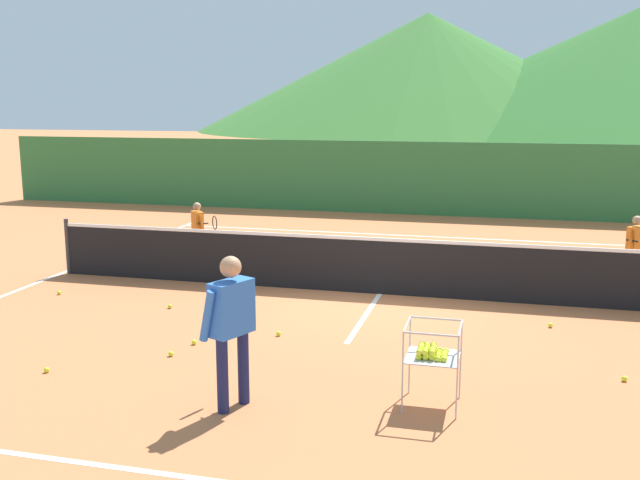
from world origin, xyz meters
name	(u,v)px	position (x,y,z in m)	size (l,w,h in m)	color
ground_plane	(380,294)	(0.00, 0.00, 0.00)	(120.00, 120.00, 0.00)	#C67042
line_baseline_far	(418,236)	(0.00, 5.51, 0.00)	(12.23, 0.08, 0.01)	white
line_sideline_west	(62,273)	(-6.11, 0.00, 0.00)	(0.08, 11.95, 0.01)	white
line_service_center	(380,294)	(0.00, 0.00, 0.00)	(0.08, 5.32, 0.01)	white
tennis_net	(380,265)	(0.00, 0.00, 0.50)	(12.00, 0.08, 1.05)	#333338
instructor	(232,318)	(-0.73, -4.96, 0.99)	(0.50, 0.83, 1.66)	#191E4C
student_0	(198,225)	(-4.05, 1.71, 0.72)	(0.64, 0.46, 1.20)	silver
student_1	(636,243)	(4.29, 1.89, 0.74)	(0.44, 0.67, 1.22)	navy
ball_cart	(431,353)	(1.30, -4.39, 0.59)	(0.58, 0.58, 0.90)	#B7B7BC
tennis_ball_0	(624,379)	(3.43, -3.14, 0.03)	(0.07, 0.07, 0.07)	yellow
tennis_ball_1	(551,325)	(2.71, -1.21, 0.03)	(0.07, 0.07, 0.07)	yellow
tennis_ball_2	(194,342)	(-1.98, -3.19, 0.03)	(0.07, 0.07, 0.07)	yellow
tennis_ball_4	(279,334)	(-0.99, -2.56, 0.03)	(0.07, 0.07, 0.07)	yellow
tennis_ball_5	(47,370)	(-3.28, -4.58, 0.03)	(0.07, 0.07, 0.07)	yellow
tennis_ball_7	(59,293)	(-5.25, -1.39, 0.03)	(0.07, 0.07, 0.07)	yellow
tennis_ball_9	(171,354)	(-2.08, -3.68, 0.03)	(0.07, 0.07, 0.07)	yellow
tennis_ball_10	(170,306)	(-3.07, -1.68, 0.03)	(0.07, 0.07, 0.07)	yellow
windscreen_fence	(434,179)	(0.00, 8.88, 1.04)	(26.90, 0.08, 2.09)	#33753D
hill_0	(427,72)	(-6.82, 69.26, 6.23)	(49.65, 49.65, 12.46)	#38702D
hill_2	(636,70)	(14.39, 69.76, 6.23)	(56.11, 56.11, 12.46)	#2D6628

